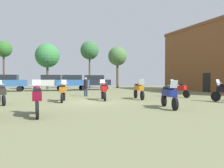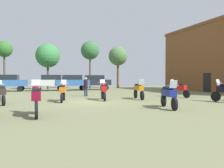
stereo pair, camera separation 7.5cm
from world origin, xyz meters
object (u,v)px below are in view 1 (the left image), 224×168
tree_3 (47,56)px  tree_5 (117,57)px  motorcycle_7 (37,98)px  car_3 (94,81)px  car_5 (72,81)px  tree_4 (90,51)px  motorcycle_3 (103,90)px  car_1 (50,81)px  motorcycle_9 (178,88)px  motorcycle_10 (63,91)px  motorcycle_5 (139,89)px  person_1 (86,85)px  motorcycle_6 (1,93)px  car_4 (7,82)px  motorcycle_2 (169,94)px  tree_1 (4,50)px

tree_3 → tree_5: (11.06, 0.97, 0.35)m
motorcycle_7 → car_3: bearing=68.8°
car_5 → tree_4: (3.46, 4.22, 4.60)m
car_3 → tree_4: size_ratio=0.60×
motorcycle_3 → car_1: (-2.65, 13.65, 0.44)m
car_5 → tree_4: 7.14m
motorcycle_9 → motorcycle_10: size_ratio=1.01×
motorcycle_3 → tree_4: (3.44, 17.77, 5.04)m
motorcycle_5 → person_1: size_ratio=1.39×
car_1 → motorcycle_6: bearing=165.1°
tree_5 → tree_3: bearing=-175.0°
tree_3 → tree_5: 11.11m
motorcycle_5 → person_1: bearing=-41.6°
tree_5 → motorcycle_7: bearing=-118.3°
motorcycle_7 → motorcycle_9: size_ratio=0.97×
car_5 → tree_4: bearing=-40.8°
car_5 → tree_3: (-2.74, 4.07, 3.60)m
car_4 → car_3: bearing=-81.6°
motorcycle_2 → motorcycle_7: (-6.56, -0.15, 0.01)m
motorcycle_3 → car_5: 13.56m
person_1 → tree_3: 14.68m
tree_4 → motorcycle_5: bearing=-92.3°
tree_3 → tree_5: size_ratio=0.97×
car_4 → motorcycle_7: bearing=-164.9°
motorcycle_7 → motorcycle_10: size_ratio=0.99×
motorcycle_5 → motorcycle_9: (3.87, 0.46, -0.02)m
motorcycle_3 → car_1: 13.91m
car_1 → car_5: size_ratio=1.00×
motorcycle_2 → motorcycle_3: (-1.88, 5.41, 0.00)m
motorcycle_10 → tree_3: size_ratio=0.34×
tree_5 → motorcycle_6: bearing=-128.1°
motorcycle_5 → tree_4: tree_4 is taller
motorcycle_6 → motorcycle_9: bearing=-13.3°
motorcycle_2 → motorcycle_10: motorcycle_2 is taller
tree_4 → tree_5: bearing=9.5°
motorcycle_6 → car_4: (-1.01, 14.43, 0.46)m
motorcycle_2 → person_1: 9.34m
motorcycle_9 → car_4: 19.79m
tree_1 → tree_3: 5.91m
motorcycle_6 → motorcycle_10: (3.74, 0.40, 0.01)m
motorcycle_6 → person_1: bearing=17.3°
motorcycle_2 → motorcycle_5: size_ratio=0.97×
motorcycle_3 → tree_4: size_ratio=0.31×
motorcycle_2 → motorcycle_6: (-8.51, 4.95, -0.01)m
motorcycle_3 → motorcycle_10: size_ratio=1.01×
tree_3 → tree_4: size_ratio=0.90×
motorcycle_6 → tree_1: size_ratio=0.32×
motorcycle_3 → tree_5: 20.83m
motorcycle_2 → tree_4: size_ratio=0.31×
tree_5 → motorcycle_5: bearing=-106.5°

